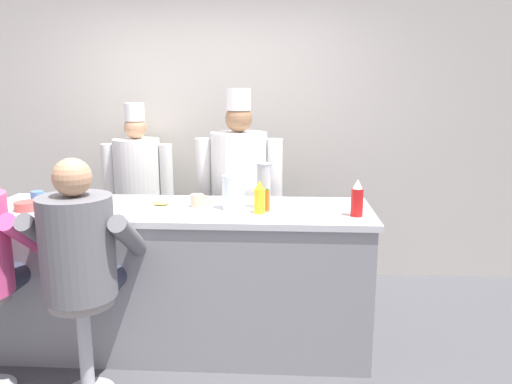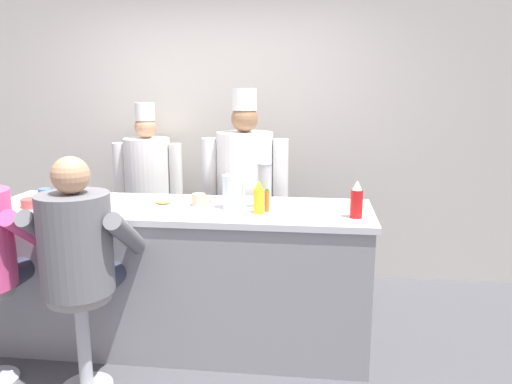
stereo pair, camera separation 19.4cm
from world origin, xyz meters
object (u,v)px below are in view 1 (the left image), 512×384
Objects in this scene: mustard_bottle_yellow at (259,198)px; hot_sauce_bottle_orange at (267,201)px; water_pitcher_clear at (232,192)px; cook_in_whites_near at (138,186)px; cup_stack_steel at (264,186)px; cereal_bowl at (27,206)px; breakfast_plate at (161,206)px; coffee_mug_blue at (38,198)px; ketchup_bottle_red at (357,199)px; cook_in_whites_far at (239,190)px; coffee_mug_tan at (198,201)px; diner_seated_grey at (81,254)px.

mustard_bottle_yellow is 0.07m from hot_sauce_bottle_orange.
cook_in_whites_near reaches higher than water_pitcher_clear.
cereal_bowl is at bearing -174.50° from cup_stack_steel.
water_pitcher_clear is 0.48m from breakfast_plate.
coffee_mug_blue is 1.14m from cook_in_whites_near.
cook_in_whites_far is at bearing 133.98° from ketchup_bottle_red.
ketchup_bottle_red is at bearing -8.71° from hot_sauce_bottle_orange.
coffee_mug_tan is (1.09, 0.17, 0.01)m from cereal_bowl.
cereal_bowl is (-1.32, -0.12, -0.08)m from water_pitcher_clear.
cup_stack_steel is at bearing 163.77° from ketchup_bottle_red.
water_pitcher_clear is 0.25m from coffee_mug_tan.
cook_in_whites_near reaches higher than coffee_mug_blue.
water_pitcher_clear is 0.71m from cook_in_whites_far.
cook_in_whites_near reaches higher than ketchup_bottle_red.
mustard_bottle_yellow is 1.59× the size of coffee_mug_blue.
hot_sauce_bottle_orange is at bearing 45.23° from mustard_bottle_yellow.
coffee_mug_blue is at bearing 177.17° from breakfast_plate.
mustard_bottle_yellow is 0.15× the size of diner_seated_grey.
ketchup_bottle_red is 0.56m from hot_sauce_bottle_orange.
ketchup_bottle_red is 0.17× the size of diner_seated_grey.
hot_sauce_bottle_orange is 0.95× the size of cereal_bowl.
water_pitcher_clear is at bearing 36.50° from diner_seated_grey.
diner_seated_grey is (-1.02, -0.53, -0.19)m from hot_sauce_bottle_orange.
diner_seated_grey is at bearing -118.06° from breakfast_plate.
mustard_bottle_yellow is at bearing -46.98° from cook_in_whites_near.
hot_sauce_bottle_orange reaches higher than coffee_mug_tan.
diner_seated_grey is at bearing -40.88° from cereal_bowl.
coffee_mug_tan is at bearing -108.42° from cook_in_whites_far.
diner_seated_grey reaches higher than cup_stack_steel.
coffee_mug_blue reaches higher than cereal_bowl.
water_pitcher_clear is 1.00m from diner_seated_grey.
breakfast_plate is 1.23m from cook_in_whites_near.
water_pitcher_clear reaches higher than hot_sauce_bottle_orange.
cook_in_whites_far is at bearing 104.25° from mustard_bottle_yellow.
cup_stack_steel reaches higher than ketchup_bottle_red.
diner_seated_grey is (-0.55, -0.63, -0.16)m from coffee_mug_tan.
mustard_bottle_yellow reaches higher than coffee_mug_tan.
breakfast_plate is (-0.47, 0.01, -0.10)m from water_pitcher_clear.
cook_in_whites_near is (-1.75, 1.26, -0.19)m from ketchup_bottle_red.
hot_sauce_bottle_orange is at bearing -3.77° from coffee_mug_blue.
cereal_bowl is (-2.11, 0.02, -0.08)m from ketchup_bottle_red.
diner_seated_grey is (0.54, -0.63, -0.17)m from coffee_mug_blue.
diner_seated_grey is at bearing -143.50° from water_pitcher_clear.
coffee_mug_tan is at bearing 167.39° from hot_sauce_bottle_orange.
coffee_mug_blue is 0.44× the size of cup_stack_steel.
ketchup_bottle_red is 1.50× the size of cereal_bowl.
cup_stack_steel is (-0.03, 0.08, 0.08)m from hot_sauce_bottle_orange.
mustard_bottle_yellow is (-0.60, 0.04, -0.01)m from ketchup_bottle_red.
cook_in_whites_near is (-1.19, 1.18, -0.16)m from hot_sauce_bottle_orange.
ketchup_bottle_red is at bearing -10.50° from coffee_mug_tan.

